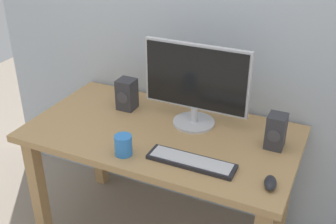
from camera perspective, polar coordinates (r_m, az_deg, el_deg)
desk at (r=2.24m, az=-0.86°, el=-4.94°), size 1.40×0.76×0.73m
monitor at (r=2.16m, az=3.77°, el=3.88°), size 0.56×0.22×0.44m
keyboard_primary at (r=1.93m, az=3.18°, el=-6.73°), size 0.41×0.11×0.02m
mouse at (r=1.84m, az=13.73°, el=-9.34°), size 0.07×0.11×0.04m
speaker_right at (r=2.07m, az=14.46°, el=-2.56°), size 0.09×0.10×0.17m
speaker_left at (r=2.38m, az=-5.62°, el=2.42°), size 0.10×0.10×0.18m
coffee_mug at (r=1.98m, az=-6.08°, el=-4.50°), size 0.08×0.08×0.10m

